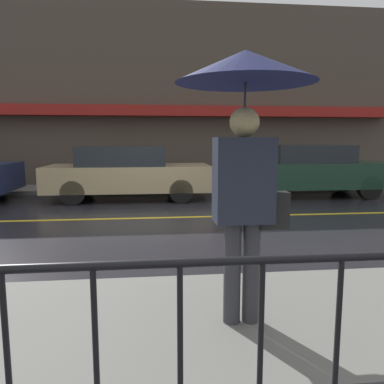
# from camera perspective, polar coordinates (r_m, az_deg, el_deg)

# --- Properties ---
(ground_plane) EXTENTS (80.00, 80.00, 0.00)m
(ground_plane) POSITION_cam_1_polar(r_m,az_deg,el_deg) (7.91, -5.41, -3.95)
(ground_plane) COLOR black
(sidewalk_near) EXTENTS (28.00, 2.91, 0.11)m
(sidewalk_near) POSITION_cam_1_polar(r_m,az_deg,el_deg) (3.01, -3.70, -23.46)
(sidewalk_near) COLOR slate
(sidewalk_near) RESTS_ON ground_plane
(sidewalk_far) EXTENTS (28.00, 1.75, 0.11)m
(sidewalk_far) POSITION_cam_1_polar(r_m,az_deg,el_deg) (12.43, -5.76, 0.65)
(sidewalk_far) COLOR slate
(sidewalk_far) RESTS_ON ground_plane
(lane_marking) EXTENTS (25.20, 0.12, 0.01)m
(lane_marking) POSITION_cam_1_polar(r_m,az_deg,el_deg) (7.91, -5.41, -3.92)
(lane_marking) COLOR gold
(lane_marking) RESTS_ON ground_plane
(building_storefront) EXTENTS (28.00, 0.85, 6.27)m
(building_storefront) POSITION_cam_1_polar(r_m,az_deg,el_deg) (13.42, -5.99, 14.23)
(building_storefront) COLOR #4C4238
(building_storefront) RESTS_ON ground_plane
(railing_foreground) EXTENTS (12.00, 0.04, 1.07)m
(railing_foreground) POSITION_cam_1_polar(r_m,az_deg,el_deg) (1.61, -1.80, -23.92)
(railing_foreground) COLOR black
(railing_foreground) RESTS_ON sidewalk_near
(pedestrian) EXTENTS (1.09, 1.09, 2.19)m
(pedestrian) POSITION_cam_1_polar(r_m,az_deg,el_deg) (3.01, 8.13, 12.08)
(pedestrian) COLOR #333338
(pedestrian) RESTS_ON sidewalk_near
(car_tan) EXTENTS (4.40, 1.81, 1.45)m
(car_tan) POSITION_cam_1_polar(r_m,az_deg,el_deg) (10.43, -9.81, 2.96)
(car_tan) COLOR tan
(car_tan) RESTS_ON ground_plane
(car_dark_green) EXTENTS (4.22, 1.74, 1.48)m
(car_dark_green) POSITION_cam_1_polar(r_m,az_deg,el_deg) (11.39, 17.75, 3.21)
(car_dark_green) COLOR #193828
(car_dark_green) RESTS_ON ground_plane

